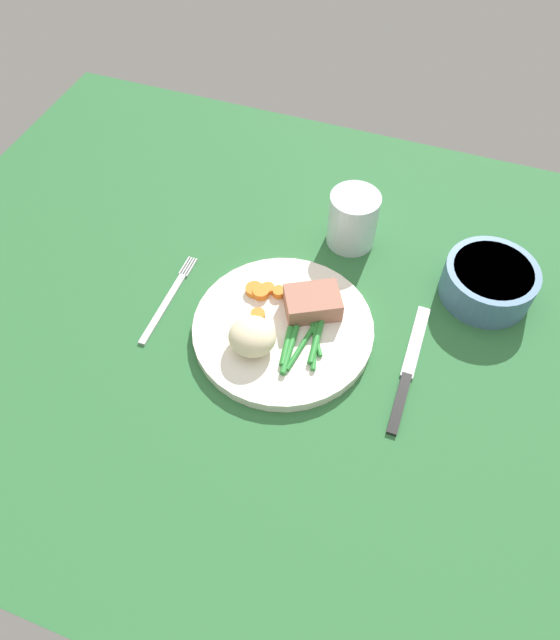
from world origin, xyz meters
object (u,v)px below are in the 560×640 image
Objects in this scene: dinner_plate at (280,328)px; knife at (408,370)px; meat_portion at (313,303)px; salad_bowl at (489,280)px; fork at (169,299)px; water_glass at (352,223)px.

knife is (17.99, -0.29, -0.60)cm from dinner_plate.
salad_bowl reaches higher than meat_portion.
fork is at bearing -158.77° from salad_bowl.
salad_bowl reaches higher than dinner_plate.
water_glass is at bearing 119.75° from knife.
knife is 18.31cm from salad_bowl.
meat_portion is 25.32cm from salad_bowl.
salad_bowl is at bearing -10.33° from water_glass.
salad_bowl is (7.46, 16.48, 2.80)cm from knife.
salad_bowl is at bearing 29.10° from meat_portion.
fork is at bearing -179.13° from dinner_plate.
dinner_plate is 16.92cm from fork.
fork is (-16.91, -0.26, -0.60)cm from dinner_plate.
dinner_plate is 30.25cm from salad_bowl.
meat_portion reaches higher than knife.
dinner_plate is 1.49× the size of fork.
salad_bowl reaches higher than knife.
fork is 29.63cm from water_glass.
salad_bowl is at bearing 20.07° from fork.
water_glass is at bearing 77.63° from dinner_plate.
water_glass is (1.06, 16.15, 0.57)cm from meat_portion.
water_glass is (21.30, 20.30, 3.52)cm from fork.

